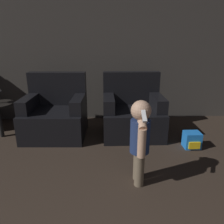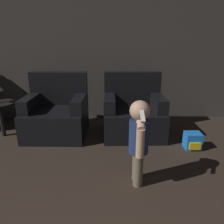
# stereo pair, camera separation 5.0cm
# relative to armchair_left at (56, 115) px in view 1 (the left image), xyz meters

# --- Properties ---
(wall_back) EXTENTS (8.40, 0.05, 2.60)m
(wall_back) POSITION_rel_armchair_left_xyz_m (0.91, 0.75, 0.98)
(wall_back) COLOR #423D38
(wall_back) RESTS_ON ground_plane
(armchair_left) EXTENTS (0.93, 0.83, 0.94)m
(armchair_left) POSITION_rel_armchair_left_xyz_m (0.00, 0.00, 0.00)
(armchair_left) COLOR black
(armchair_left) RESTS_ON ground_plane
(armchair_right) EXTENTS (0.90, 0.79, 0.94)m
(armchair_right) POSITION_rel_armchair_left_xyz_m (1.18, 0.00, 0.00)
(armchair_right) COLOR black
(armchair_right) RESTS_ON ground_plane
(person_toddler) EXTENTS (0.19, 0.34, 0.88)m
(person_toddler) POSITION_rel_armchair_left_xyz_m (1.09, -1.27, 0.20)
(person_toddler) COLOR brown
(person_toddler) RESTS_ON ground_plane
(toy_backpack) EXTENTS (0.21, 0.20, 0.22)m
(toy_backpack) POSITION_rel_armchair_left_xyz_m (1.94, -0.53, -0.21)
(toy_backpack) COLOR blue
(toy_backpack) RESTS_ON ground_plane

